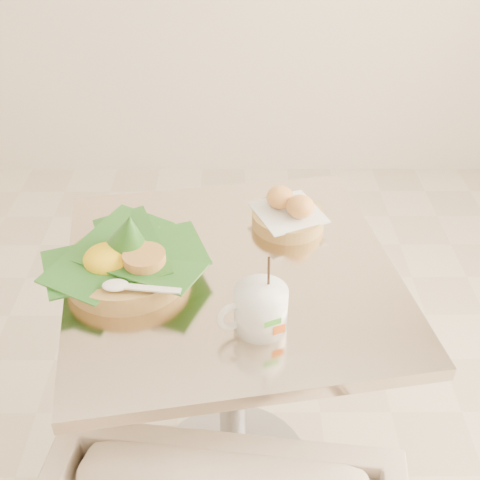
{
  "coord_description": "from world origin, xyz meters",
  "views": [
    {
      "loc": [
        0.19,
        -1.0,
        1.56
      ],
      "look_at": [
        0.19,
        0.03,
        0.82
      ],
      "focal_mm": 45.0,
      "sensor_mm": 36.0,
      "label": 1
    }
  ],
  "objects_px": {
    "bread_basket": "(289,214)",
    "cafe_table": "(232,341)",
    "rice_basket": "(126,259)",
    "coffee_mug": "(259,308)"
  },
  "relations": [
    {
      "from": "rice_basket",
      "to": "bread_basket",
      "type": "distance_m",
      "value": 0.4
    },
    {
      "from": "cafe_table",
      "to": "coffee_mug",
      "type": "height_order",
      "value": "coffee_mug"
    },
    {
      "from": "cafe_table",
      "to": "bread_basket",
      "type": "relative_size",
      "value": 4.22
    },
    {
      "from": "cafe_table",
      "to": "coffee_mug",
      "type": "relative_size",
      "value": 4.6
    },
    {
      "from": "bread_basket",
      "to": "coffee_mug",
      "type": "xyz_separation_m",
      "value": [
        -0.08,
        -0.35,
        0.02
      ]
    },
    {
      "from": "rice_basket",
      "to": "coffee_mug",
      "type": "bearing_deg",
      "value": -29.54
    },
    {
      "from": "bread_basket",
      "to": "rice_basket",
      "type": "bearing_deg",
      "value": -151.67
    },
    {
      "from": "rice_basket",
      "to": "bread_basket",
      "type": "bearing_deg",
      "value": 28.33
    },
    {
      "from": "bread_basket",
      "to": "cafe_table",
      "type": "bearing_deg",
      "value": -128.77
    },
    {
      "from": "rice_basket",
      "to": "coffee_mug",
      "type": "xyz_separation_m",
      "value": [
        0.27,
        -0.16,
        0.0
      ]
    }
  ]
}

